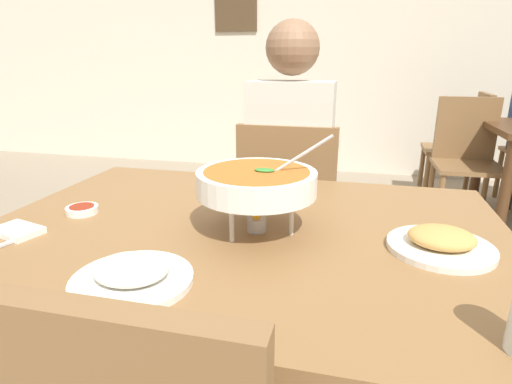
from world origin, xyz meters
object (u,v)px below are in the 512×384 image
at_px(curry_bowl, 257,183).
at_px(appetizer_plate, 441,242).
at_px(dining_table_main, 243,259).
at_px(chair_bg_window, 465,142).
at_px(rice_plate, 132,275).
at_px(chair_diner_main, 289,208).
at_px(chair_bg_corner, 466,154).
at_px(sauce_dish, 82,209).
at_px(diner_main, 291,156).

xyz_separation_m(curry_bowl, appetizer_plate, (0.44, -0.01, -0.11)).
relative_size(dining_table_main, chair_bg_window, 1.52).
distance_m(rice_plate, chair_bg_window, 3.30).
height_order(dining_table_main, chair_bg_window, chair_bg_window).
height_order(chair_diner_main, chair_bg_corner, same).
xyz_separation_m(appetizer_plate, sauce_dish, (-0.96, 0.02, -0.01)).
bearing_deg(chair_bg_corner, sauce_dish, -124.51).
bearing_deg(curry_bowl, chair_diner_main, 93.07).
distance_m(diner_main, sauce_dish, 0.95).
xyz_separation_m(dining_table_main, chair_diner_main, (-0.00, 0.78, -0.13)).
xyz_separation_m(sauce_dish, chair_bg_window, (1.62, 2.71, -0.23)).
height_order(rice_plate, appetizer_plate, same).
xyz_separation_m(diner_main, rice_plate, (-0.13, -1.15, 0.01)).
bearing_deg(chair_diner_main, sauce_dish, -121.03).
xyz_separation_m(curry_bowl, sauce_dish, (-0.52, 0.01, -0.12)).
relative_size(chair_diner_main, sauce_dish, 10.00).
xyz_separation_m(dining_table_main, chair_bg_corner, (1.05, 2.21, -0.13)).
bearing_deg(curry_bowl, sauce_dish, 179.22).
height_order(diner_main, appetizer_plate, diner_main).
height_order(appetizer_plate, chair_bg_corner, chair_bg_corner).
bearing_deg(sauce_dish, curry_bowl, -0.78).
bearing_deg(curry_bowl, appetizer_plate, -1.32).
relative_size(curry_bowl, sauce_dish, 3.69).
bearing_deg(chair_bg_corner, rice_plate, -114.96).
xyz_separation_m(chair_bg_corner, chair_bg_window, (0.10, 0.49, 0.00)).
distance_m(dining_table_main, chair_bg_corner, 2.45).
relative_size(dining_table_main, curry_bowl, 4.11).
distance_m(diner_main, chair_bg_corner, 1.76).
relative_size(chair_diner_main, chair_bg_corner, 1.00).
bearing_deg(chair_diner_main, diner_main, 90.00).
relative_size(appetizer_plate, chair_bg_window, 0.27).
height_order(chair_diner_main, sauce_dish, chair_diner_main).
xyz_separation_m(chair_diner_main, curry_bowl, (0.04, -0.80, 0.35)).
xyz_separation_m(chair_diner_main, chair_bg_corner, (1.05, 1.43, 0.00)).
distance_m(chair_bg_corner, chair_bg_window, 0.50).
bearing_deg(chair_diner_main, curry_bowl, -86.93).
relative_size(curry_bowl, chair_bg_window, 0.37).
relative_size(chair_diner_main, rice_plate, 3.75).
distance_m(diner_main, rice_plate, 1.15).
relative_size(chair_diner_main, chair_bg_window, 1.00).
xyz_separation_m(dining_table_main, chair_bg_window, (1.15, 2.70, -0.13)).
bearing_deg(chair_bg_corner, curry_bowl, -114.34).
xyz_separation_m(appetizer_plate, chair_bg_window, (0.66, 2.72, -0.24)).
height_order(chair_diner_main, appetizer_plate, chair_diner_main).
bearing_deg(sauce_dish, appetizer_plate, -1.03).
distance_m(appetizer_plate, sauce_dish, 0.96).
bearing_deg(curry_bowl, chair_bg_window, 67.89).
height_order(diner_main, curry_bowl, diner_main).
bearing_deg(diner_main, appetizer_plate, -60.10).
height_order(diner_main, sauce_dish, diner_main).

